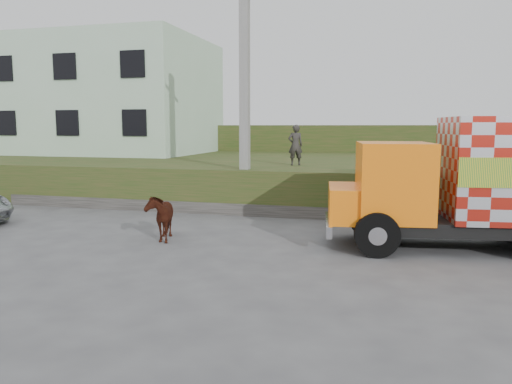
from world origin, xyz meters
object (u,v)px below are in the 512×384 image
(pedestrian, at_px, (295,145))
(utility_pole, at_px, (245,92))
(cargo_truck, at_px, (497,182))
(cow, at_px, (160,216))

(pedestrian, bearing_deg, utility_pole, 35.18)
(cargo_truck, xyz_separation_m, pedestrian, (-5.89, 5.44, 0.62))
(utility_pole, relative_size, pedestrian, 5.32)
(cow, bearing_deg, utility_pole, 55.65)
(cow, relative_size, pedestrian, 0.98)
(cargo_truck, bearing_deg, utility_pole, 147.45)
(utility_pole, xyz_separation_m, cow, (-1.00, -4.46, -3.45))
(pedestrian, bearing_deg, cargo_truck, 114.77)
(utility_pole, distance_m, cow, 5.73)
(utility_pole, height_order, cow, utility_pole)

